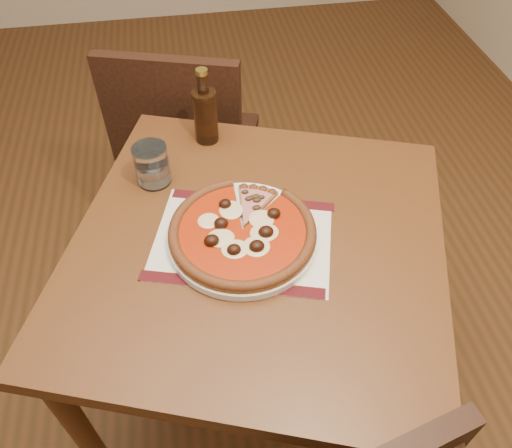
# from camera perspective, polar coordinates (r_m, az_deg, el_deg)

# --- Properties ---
(table) EXTENTS (1.02, 1.02, 0.75)m
(table) POSITION_cam_1_polar(r_m,az_deg,el_deg) (1.16, 0.17, -5.09)
(table) COLOR brown
(table) RESTS_ON ground
(chair_far) EXTENTS (0.52, 0.52, 0.88)m
(chair_far) POSITION_cam_1_polar(r_m,az_deg,el_deg) (1.73, -7.95, 8.95)
(chair_far) COLOR black
(chair_far) RESTS_ON ground
(placemat) EXTENTS (0.44, 0.37, 0.00)m
(placemat) POSITION_cam_1_polar(r_m,az_deg,el_deg) (1.08, -1.53, -1.79)
(placemat) COLOR beige
(placemat) RESTS_ON table
(plate) EXTENTS (0.32, 0.32, 0.02)m
(plate) POSITION_cam_1_polar(r_m,az_deg,el_deg) (1.08, -1.54, -1.44)
(plate) COLOR white
(plate) RESTS_ON placemat
(pizza) EXTENTS (0.32, 0.32, 0.04)m
(pizza) POSITION_cam_1_polar(r_m,az_deg,el_deg) (1.06, -1.57, -0.76)
(pizza) COLOR #A46D27
(pizza) RESTS_ON plate
(ham_slice) EXTENTS (0.09, 0.13, 0.02)m
(ham_slice) POSITION_cam_1_polar(r_m,az_deg,el_deg) (1.12, 0.39, 2.35)
(ham_slice) COLOR #A46D27
(ham_slice) RESTS_ON plate
(water_glass) EXTENTS (0.10, 0.10, 0.10)m
(water_glass) POSITION_cam_1_polar(r_m,az_deg,el_deg) (1.21, -11.80, 6.64)
(water_glass) COLOR white
(water_glass) RESTS_ON table
(bottle) EXTENTS (0.06, 0.06, 0.20)m
(bottle) POSITION_cam_1_polar(r_m,az_deg,el_deg) (1.30, -5.81, 12.44)
(bottle) COLOR #341B0D
(bottle) RESTS_ON table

